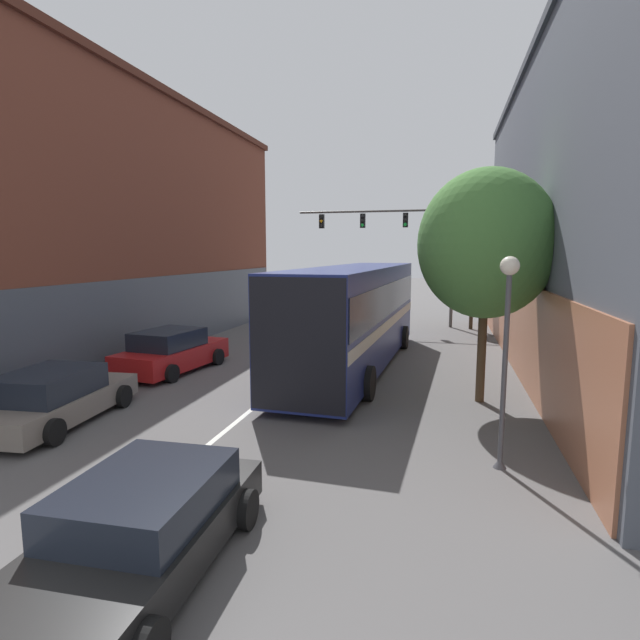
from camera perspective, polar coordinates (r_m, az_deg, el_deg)
lane_center_line at (r=18.68m, az=-1.61°, el=-5.20°), size 0.14×42.37×0.01m
building_left_brick at (r=24.20m, az=-26.66°, el=10.23°), size 8.81×25.65×10.92m
building_right_storefront at (r=20.31m, az=31.05°, el=10.54°), size 6.68×24.19×10.91m
bus at (r=18.16m, az=4.08°, el=0.99°), size 3.27×13.04×3.67m
hatchback_foreground at (r=7.44m, az=-19.91°, el=-21.60°), size 2.26×4.53×1.26m
parked_car_left_near at (r=18.40m, az=-16.59°, el=-3.49°), size 2.52×4.63×1.50m
parked_car_left_mid at (r=14.02m, az=-28.14°, el=-7.87°), size 2.42×4.59×1.35m
traffic_signal_gantry at (r=28.82m, az=9.13°, el=9.43°), size 8.88×0.36×6.79m
street_lamp at (r=10.07m, az=20.51°, el=-1.78°), size 0.36×0.36×4.12m
street_tree_near at (r=14.42m, az=18.48°, el=8.22°), size 3.70×3.33×6.45m
street_tree_far at (r=28.30m, az=17.15°, el=7.31°), size 2.65×2.39×5.61m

